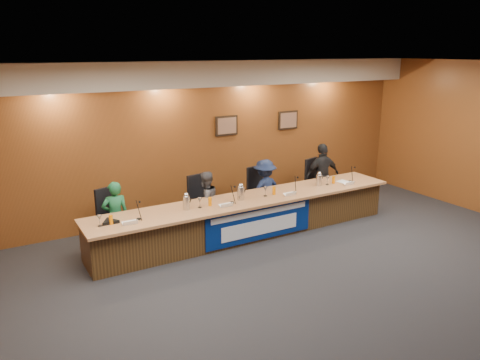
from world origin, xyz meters
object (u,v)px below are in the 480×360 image
at_px(carafe_left, 186,203).
at_px(carafe_mid, 241,193).
at_px(panelist_a, 116,216).
at_px(panelist_b, 206,202).
at_px(office_chair_b, 204,206).
at_px(dais_body, 248,218).
at_px(carafe_right, 319,180).
at_px(office_chair_a, 115,222).
at_px(panelist_d, 322,176).
at_px(banner, 260,223).
at_px(speakerphone, 110,222).
at_px(office_chair_c, 262,196).
at_px(office_chair_d, 319,186).
at_px(panelist_c, 265,190).

distance_m(carafe_left, carafe_mid, 1.08).
xyz_separation_m(panelist_a, carafe_left, (1.06, -0.62, 0.25)).
height_order(panelist_b, office_chair_b, panelist_b).
bearing_deg(dais_body, carafe_right, -1.12).
bearing_deg(dais_body, office_chair_a, 164.03).
height_order(panelist_b, panelist_d, panelist_d).
height_order(banner, speakerphone, speakerphone).
bearing_deg(carafe_left, panelist_d, 9.96).
height_order(dais_body, office_chair_c, dais_body).
height_order(panelist_a, carafe_mid, panelist_a).
height_order(office_chair_a, carafe_left, carafe_left).
distance_m(dais_body, carafe_right, 1.73).
bearing_deg(panelist_b, office_chair_a, -17.85).
height_order(office_chair_d, carafe_right, carafe_right).
bearing_deg(carafe_right, banner, -166.94).
height_order(panelist_b, carafe_right, panelist_b).
relative_size(office_chair_c, carafe_left, 2.00).
height_order(office_chair_b, carafe_left, carafe_left).
bearing_deg(panelist_b, office_chair_d, 167.48).
bearing_deg(panelist_a, banner, 163.38).
bearing_deg(panelist_c, dais_body, 32.45).
height_order(office_chair_d, carafe_mid, carafe_mid).
bearing_deg(carafe_mid, speakerphone, 179.86).
height_order(office_chair_b, office_chair_c, same).
xyz_separation_m(panelist_c, carafe_left, (-2.01, -0.62, 0.23)).
relative_size(office_chair_a, carafe_mid, 1.97).
relative_size(banner, office_chair_b, 4.58).
bearing_deg(panelist_d, office_chair_b, 3.38).
height_order(panelist_c, office_chair_a, panelist_c).
bearing_deg(carafe_left, office_chair_c, 19.65).
height_order(dais_body, panelist_a, panelist_a).
bearing_deg(office_chair_b, office_chair_c, -9.40).
height_order(banner, office_chair_d, banner).
relative_size(dais_body, office_chair_c, 12.50).
bearing_deg(office_chair_d, carafe_right, -147.10).
relative_size(panelist_a, office_chair_b, 2.60).
bearing_deg(office_chair_b, carafe_right, -26.66).
height_order(banner, office_chair_a, banner).
relative_size(panelist_a, office_chair_d, 2.60).
bearing_deg(office_chair_d, banner, -171.27).
bearing_deg(panelist_b, carafe_right, 150.55).
relative_size(panelist_c, office_chair_d, 2.65).
bearing_deg(office_chair_a, office_chair_b, -17.97).
relative_size(office_chair_a, office_chair_d, 1.00).
height_order(banner, carafe_left, carafe_left).
distance_m(dais_body, office_chair_c, 1.00).
xyz_separation_m(dais_body, office_chair_d, (2.24, 0.67, 0.13)).
height_order(panelist_b, carafe_mid, panelist_b).
bearing_deg(office_chair_a, carafe_right, -27.94).
bearing_deg(panelist_d, carafe_right, 51.02).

